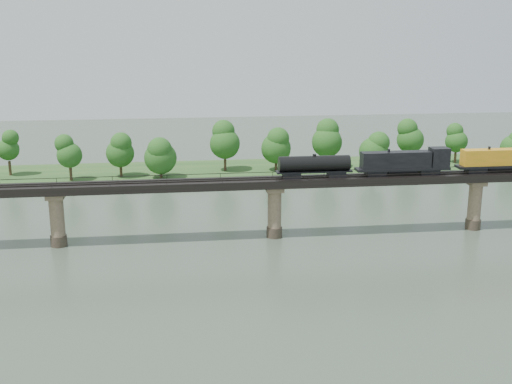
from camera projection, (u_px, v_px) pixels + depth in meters
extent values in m
plane|color=#354335|center=(306.00, 301.00, 93.86)|extent=(400.00, 400.00, 0.00)
cube|color=#27491D|center=(243.00, 171.00, 175.30)|extent=(300.00, 24.00, 1.60)
cylinder|color=#473A2D|center=(59.00, 241.00, 117.44)|extent=(3.00, 3.00, 2.00)
cylinder|color=#8C765C|center=(57.00, 217.00, 116.32)|extent=(2.60, 2.60, 9.00)
cube|color=#8C765C|center=(55.00, 196.00, 115.32)|extent=(3.20, 3.20, 1.00)
cylinder|color=#473A2D|center=(274.00, 232.00, 122.43)|extent=(3.00, 3.00, 2.00)
cylinder|color=#8C765C|center=(274.00, 209.00, 121.30)|extent=(2.60, 2.60, 9.00)
cube|color=#8C765C|center=(275.00, 189.00, 120.31)|extent=(3.20, 3.20, 1.00)
cylinder|color=#473A2D|center=(473.00, 224.00, 127.41)|extent=(3.00, 3.00, 2.00)
cylinder|color=#8C765C|center=(475.00, 202.00, 126.29)|extent=(2.60, 2.60, 9.00)
cube|color=#8C765C|center=(476.00, 182.00, 125.29)|extent=(3.20, 3.20, 1.00)
cube|color=black|center=(275.00, 182.00, 120.00)|extent=(220.00, 5.00, 1.50)
cube|color=black|center=(275.00, 179.00, 119.07)|extent=(220.00, 0.12, 0.16)
cube|color=black|center=(274.00, 177.00, 120.51)|extent=(220.00, 0.12, 0.16)
cube|color=black|center=(277.00, 178.00, 117.33)|extent=(220.00, 0.10, 0.10)
cube|color=black|center=(273.00, 172.00, 121.94)|extent=(220.00, 0.10, 0.10)
cube|color=black|center=(277.00, 180.00, 117.42)|extent=(0.08, 0.08, 0.70)
cube|color=black|center=(273.00, 174.00, 122.03)|extent=(0.08, 0.08, 0.70)
cylinder|color=#382619|center=(10.00, 168.00, 166.26)|extent=(0.70, 0.70, 3.71)
sphere|color=#194A15|center=(8.00, 149.00, 165.03)|extent=(5.67, 5.67, 5.67)
sphere|color=#194A15|center=(7.00, 138.00, 164.26)|extent=(4.25, 4.25, 4.25)
cylinder|color=#382619|center=(71.00, 173.00, 160.78)|extent=(0.70, 0.70, 3.51)
sphere|color=#194A15|center=(69.00, 155.00, 159.62)|extent=(6.31, 6.31, 6.31)
sphere|color=#194A15|center=(69.00, 144.00, 158.89)|extent=(4.73, 4.73, 4.73)
cylinder|color=#382619|center=(121.00, 170.00, 164.75)|extent=(0.70, 0.70, 3.34)
sphere|color=#194A15|center=(120.00, 153.00, 163.63)|extent=(7.18, 7.18, 7.18)
sphere|color=#194A15|center=(119.00, 142.00, 162.94)|extent=(5.39, 5.39, 5.39)
cylinder|color=#382619|center=(161.00, 172.00, 163.50)|extent=(0.70, 0.70, 2.83)
sphere|color=#194A15|center=(160.00, 158.00, 162.56)|extent=(8.26, 8.26, 8.26)
sphere|color=#194A15|center=(160.00, 149.00, 161.98)|extent=(6.19, 6.19, 6.19)
cylinder|color=#382619|center=(225.00, 163.00, 171.75)|extent=(0.70, 0.70, 3.96)
sphere|color=#194A15|center=(225.00, 144.00, 170.43)|extent=(8.07, 8.07, 8.07)
sphere|color=#194A15|center=(225.00, 131.00, 169.61)|extent=(6.05, 6.05, 6.05)
cylinder|color=#382619|center=(276.00, 164.00, 172.05)|extent=(0.70, 0.70, 3.27)
sphere|color=#194A15|center=(276.00, 148.00, 170.97)|extent=(8.03, 8.03, 8.03)
sphere|color=#194A15|center=(276.00, 138.00, 170.29)|extent=(6.02, 6.02, 6.02)
cylinder|color=#382619|center=(326.00, 161.00, 174.85)|extent=(0.70, 0.70, 3.92)
sphere|color=#194A15|center=(327.00, 142.00, 173.55)|extent=(8.29, 8.29, 8.29)
sphere|color=#194A15|center=(327.00, 130.00, 172.74)|extent=(6.21, 6.21, 6.21)
cylinder|color=#382619|center=(373.00, 167.00, 169.64)|extent=(0.70, 0.70, 3.02)
sphere|color=#194A15|center=(374.00, 152.00, 168.64)|extent=(7.74, 7.74, 7.74)
sphere|color=#194A15|center=(374.00, 142.00, 168.01)|extent=(5.80, 5.80, 5.80)
cylinder|color=#382619|center=(409.00, 158.00, 179.53)|extent=(0.70, 0.70, 3.80)
sphere|color=#194A15|center=(410.00, 140.00, 178.27)|extent=(7.47, 7.47, 7.47)
sphere|color=#194A15|center=(411.00, 129.00, 177.48)|extent=(5.60, 5.60, 5.60)
cylinder|color=#382619|center=(455.00, 157.00, 181.50)|extent=(0.70, 0.70, 3.38)
sphere|color=#194A15|center=(456.00, 141.00, 180.38)|extent=(6.23, 6.23, 6.23)
sphere|color=#194A15|center=(457.00, 131.00, 179.68)|extent=(4.67, 4.67, 4.67)
cylinder|color=#382619|center=(512.00, 161.00, 177.67)|extent=(0.70, 0.70, 2.77)
cube|color=black|center=(476.00, 170.00, 124.62)|extent=(3.84, 2.30, 1.05)
cube|color=black|center=(502.00, 166.00, 125.11)|extent=(18.22, 2.88, 0.48)
cube|color=orange|center=(496.00, 157.00, 124.48)|extent=(13.42, 2.59, 3.07)
cylinder|color=black|center=(501.00, 168.00, 125.24)|extent=(5.75, 1.34, 1.34)
cube|color=black|center=(429.00, 171.00, 123.42)|extent=(3.84, 2.30, 1.05)
cube|color=black|center=(376.00, 173.00, 122.11)|extent=(3.84, 2.30, 1.05)
cube|color=black|center=(402.00, 169.00, 122.60)|extent=(18.22, 2.88, 0.48)
cube|color=black|center=(396.00, 160.00, 121.98)|extent=(13.42, 2.59, 3.07)
cube|color=black|center=(439.00, 157.00, 122.98)|extent=(3.45, 2.88, 3.64)
cylinder|color=black|center=(402.00, 171.00, 122.73)|extent=(5.75, 1.34, 1.34)
cube|color=black|center=(336.00, 174.00, 121.15)|extent=(3.36, 2.11, 1.05)
cube|color=black|center=(291.00, 175.00, 120.07)|extent=(3.36, 2.11, 1.05)
cube|color=black|center=(314.00, 171.00, 120.46)|extent=(14.38, 2.30, 0.29)
cylinder|color=black|center=(314.00, 163.00, 120.08)|extent=(13.42, 2.88, 2.88)
cylinder|color=black|center=(314.00, 155.00, 119.69)|extent=(0.67, 0.67, 0.48)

